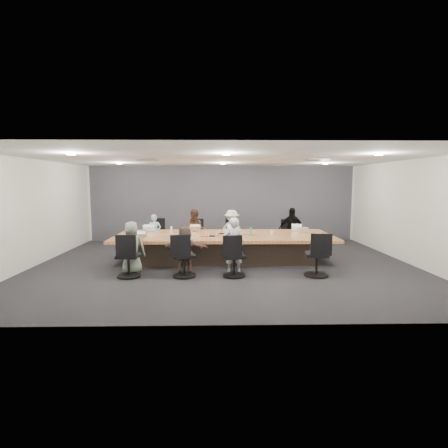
{
  "coord_description": "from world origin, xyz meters",
  "views": [
    {
      "loc": [
        -0.2,
        -9.16,
        2.19
      ],
      "look_at": [
        0.0,
        0.4,
        1.05
      ],
      "focal_mm": 28.0,
      "sensor_mm": 36.0,
      "label": 1
    }
  ],
  "objects_px": {
    "laptop_0": "(151,231)",
    "person_2": "(232,231)",
    "chair_7": "(317,258)",
    "person_1": "(195,230)",
    "person_4": "(132,247)",
    "person_5": "(185,249)",
    "bottle_green_left": "(134,229)",
    "chair_2": "(231,237)",
    "laptop_2": "(233,230)",
    "person_6": "(233,245)",
    "snack_packet": "(318,234)",
    "laptop_1": "(194,230)",
    "chair_1": "(196,237)",
    "chair_6": "(234,259)",
    "stapler": "(230,235)",
    "person_0": "(154,233)",
    "chair_3": "(289,238)",
    "conference_table": "(224,246)",
    "chair_5": "(184,259)",
    "chair_0": "(156,237)",
    "laptop_4": "(137,239)",
    "person_3": "(291,229)",
    "bottle_clear": "(171,230)",
    "laptop_5": "(187,239)",
    "chair_4": "(128,259)",
    "laptop_3": "(295,230)",
    "mug_brown": "(131,234)",
    "canvas_bag": "(303,230)",
    "laptop_6": "(232,239)"
  },
  "relations": [
    {
      "from": "chair_2",
      "to": "chair_4",
      "type": "distance_m",
      "value": 4.24
    },
    {
      "from": "chair_0",
      "to": "person_1",
      "type": "relative_size",
      "value": 0.61
    },
    {
      "from": "chair_1",
      "to": "chair_5",
      "type": "distance_m",
      "value": 3.4
    },
    {
      "from": "laptop_4",
      "to": "mug_brown",
      "type": "bearing_deg",
      "value": 105.41
    },
    {
      "from": "chair_7",
      "to": "chair_5",
      "type": "bearing_deg",
      "value": -171.32
    },
    {
      "from": "chair_6",
      "to": "person_2",
      "type": "height_order",
      "value": "person_2"
    },
    {
      "from": "chair_1",
      "to": "person_0",
      "type": "bearing_deg",
      "value": 7.91
    },
    {
      "from": "chair_4",
      "to": "laptop_4",
      "type": "relative_size",
      "value": 2.44
    },
    {
      "from": "person_0",
      "to": "bottle_green_left",
      "type": "relative_size",
      "value": 4.76
    },
    {
      "from": "laptop_1",
      "to": "stapler",
      "type": "xyz_separation_m",
      "value": [
        1.04,
        -1.14,
        0.02
      ]
    },
    {
      "from": "chair_3",
      "to": "person_1",
      "type": "distance_m",
      "value": 3.1
    },
    {
      "from": "laptop_1",
      "to": "chair_1",
      "type": "bearing_deg",
      "value": -77.34
    },
    {
      "from": "person_1",
      "to": "person_6",
      "type": "distance_m",
      "value": 2.91
    },
    {
      "from": "chair_0",
      "to": "chair_2",
      "type": "relative_size",
      "value": 1.03
    },
    {
      "from": "chair_0",
      "to": "laptop_4",
      "type": "height_order",
      "value": "chair_0"
    },
    {
      "from": "chair_0",
      "to": "chair_3",
      "type": "xyz_separation_m",
      "value": [
        4.37,
        0.0,
        -0.04
      ]
    },
    {
      "from": "chair_3",
      "to": "person_4",
      "type": "distance_m",
      "value": 5.39
    },
    {
      "from": "chair_2",
      "to": "chair_5",
      "type": "bearing_deg",
      "value": 62.82
    },
    {
      "from": "laptop_3",
      "to": "person_6",
      "type": "height_order",
      "value": "person_6"
    },
    {
      "from": "chair_2",
      "to": "laptop_2",
      "type": "height_order",
      "value": "chair_2"
    },
    {
      "from": "chair_0",
      "to": "person_1",
      "type": "xyz_separation_m",
      "value": [
        1.3,
        -0.35,
        0.27
      ]
    },
    {
      "from": "chair_6",
      "to": "chair_0",
      "type": "bearing_deg",
      "value": 112.32
    },
    {
      "from": "laptop_2",
      "to": "laptop_5",
      "type": "bearing_deg",
      "value": 53.99
    },
    {
      "from": "chair_5",
      "to": "mug_brown",
      "type": "distance_m",
      "value": 2.13
    },
    {
      "from": "laptop_2",
      "to": "stapler",
      "type": "distance_m",
      "value": 1.14
    },
    {
      "from": "snack_packet",
      "to": "chair_7",
      "type": "bearing_deg",
      "value": -107.11
    },
    {
      "from": "laptop_0",
      "to": "person_6",
      "type": "distance_m",
      "value": 3.21
    },
    {
      "from": "laptop_2",
      "to": "laptop_5",
      "type": "relative_size",
      "value": 1.04
    },
    {
      "from": "chair_2",
      "to": "laptop_4",
      "type": "relative_size",
      "value": 2.29
    },
    {
      "from": "person_0",
      "to": "snack_packet",
      "type": "distance_m",
      "value": 5.03
    },
    {
      "from": "laptop_5",
      "to": "bottle_clear",
      "type": "height_order",
      "value": "bottle_clear"
    },
    {
      "from": "laptop_6",
      "to": "bottle_clear",
      "type": "relative_size",
      "value": 1.4
    },
    {
      "from": "chair_6",
      "to": "stapler",
      "type": "height_order",
      "value": "chair_6"
    },
    {
      "from": "laptop_3",
      "to": "snack_packet",
      "type": "relative_size",
      "value": 1.66
    },
    {
      "from": "stapler",
      "to": "chair_1",
      "type": "bearing_deg",
      "value": 109.43
    },
    {
      "from": "conference_table",
      "to": "chair_5",
      "type": "relative_size",
      "value": 7.08
    },
    {
      "from": "chair_7",
      "to": "person_2",
      "type": "bearing_deg",
      "value": 130.0
    },
    {
      "from": "laptop_0",
      "to": "person_2",
      "type": "xyz_separation_m",
      "value": [
        2.46,
        0.55,
        -0.09
      ]
    },
    {
      "from": "chair_7",
      "to": "bottle_clear",
      "type": "height_order",
      "value": "bottle_clear"
    },
    {
      "from": "person_5",
      "to": "bottle_green_left",
      "type": "relative_size",
      "value": 4.69
    },
    {
      "from": "laptop_2",
      "to": "canvas_bag",
      "type": "distance_m",
      "value": 2.08
    },
    {
      "from": "laptop_1",
      "to": "laptop_6",
      "type": "distance_m",
      "value": 1.93
    },
    {
      "from": "person_0",
      "to": "person_6",
      "type": "xyz_separation_m",
      "value": [
        2.38,
        -2.7,
        0.09
      ]
    },
    {
      "from": "person_1",
      "to": "laptop_4",
      "type": "xyz_separation_m",
      "value": [
        -1.37,
        -2.15,
        0.07
      ]
    },
    {
      "from": "laptop_0",
      "to": "laptop_1",
      "type": "distance_m",
      "value": 1.3
    },
    {
      "from": "chair_1",
      "to": "person_4",
      "type": "bearing_deg",
      "value": 58.7
    },
    {
      "from": "laptop_2",
      "to": "person_3",
      "type": "xyz_separation_m",
      "value": [
        1.91,
        0.55,
        -0.05
      ]
    },
    {
      "from": "person_1",
      "to": "bottle_clear",
      "type": "xyz_separation_m",
      "value": [
        -0.63,
        -1.05,
        0.17
      ]
    },
    {
      "from": "chair_6",
      "to": "person_1",
      "type": "height_order",
      "value": "person_1"
    },
    {
      "from": "person_1",
      "to": "person_4",
      "type": "relative_size",
      "value": 1.06
    }
  ]
}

